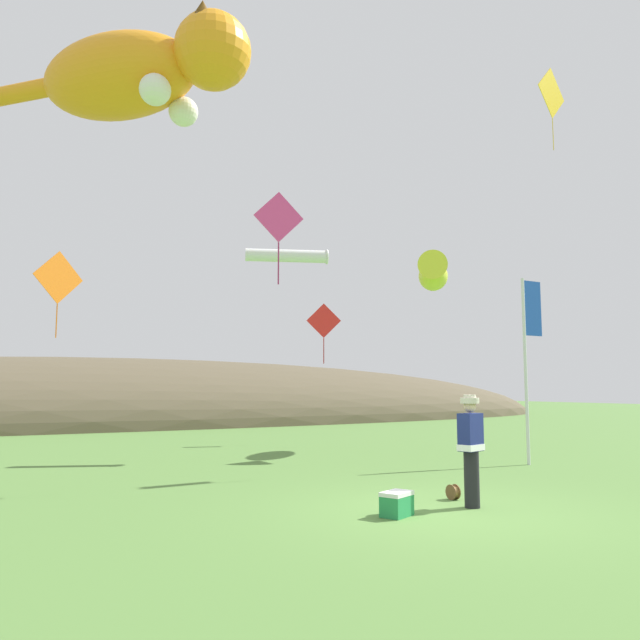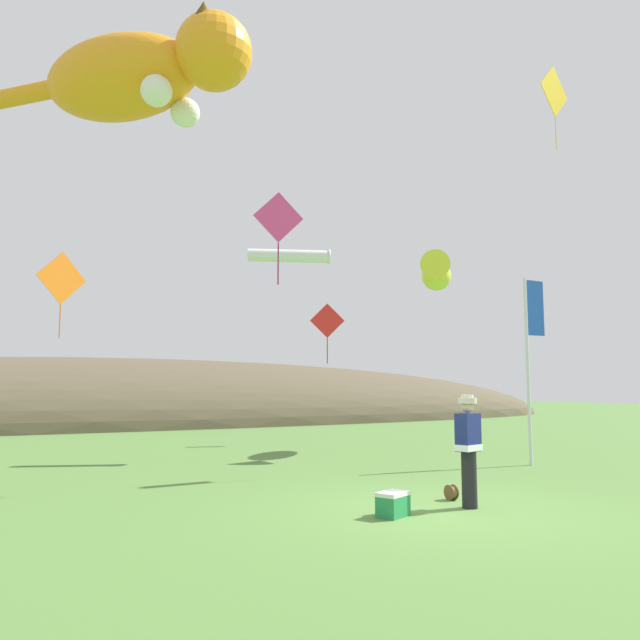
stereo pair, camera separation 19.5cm
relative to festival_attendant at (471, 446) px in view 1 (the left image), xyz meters
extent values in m
plane|color=#517A38|center=(-0.53, 0.01, -0.95)|extent=(120.00, 120.00, 0.00)
ellipsoid|color=brown|center=(-0.53, 26.37, -0.95)|extent=(59.20, 13.41, 6.87)
cylinder|color=black|center=(0.00, 0.00, -0.51)|extent=(0.24, 0.24, 0.88)
cube|color=navy|center=(0.00, 0.00, 0.23)|extent=(0.45, 0.34, 0.60)
cube|color=white|center=(0.00, 0.00, -0.01)|extent=(0.47, 0.36, 0.10)
sphere|color=beige|center=(0.00, 0.00, 0.64)|extent=(0.20, 0.20, 0.20)
cylinder|color=#B2AD99|center=(0.00, 0.00, 0.73)|extent=(0.30, 0.30, 0.09)
cylinder|color=#B2AD99|center=(0.00, 0.00, 0.79)|extent=(0.20, 0.20, 0.07)
cylinder|color=olive|center=(0.20, 0.69, -0.83)|extent=(0.10, 0.19, 0.19)
cylinder|color=brown|center=(0.15, 0.69, -0.83)|extent=(0.02, 0.26, 0.26)
cylinder|color=brown|center=(0.26, 0.69, -0.83)|extent=(0.02, 0.26, 0.26)
cube|color=#268C4C|center=(-1.44, 0.04, -0.80)|extent=(0.57, 0.49, 0.30)
cube|color=white|center=(-1.44, 0.04, -0.62)|extent=(0.58, 0.50, 0.06)
cylinder|color=silver|center=(5.04, 3.46, 1.37)|extent=(0.08, 0.08, 4.64)
cube|color=#1E4CB2|center=(5.36, 3.46, 2.94)|extent=(0.60, 0.03, 1.40)
ellipsoid|color=orange|center=(-4.05, 8.60, 9.09)|extent=(4.76, 4.93, 2.14)
ellipsoid|color=white|center=(-3.91, 8.44, 8.70)|extent=(2.92, 3.05, 1.18)
sphere|color=orange|center=(-2.20, 6.53, 9.30)|extent=(1.93, 1.93, 1.93)
cone|color=#55330A|center=(-1.80, 6.88, 10.00)|extent=(0.97, 0.97, 0.64)
cone|color=#55330A|center=(-2.60, 6.17, 10.00)|extent=(0.97, 0.97, 0.64)
sphere|color=white|center=(-2.52, 7.86, 8.18)|extent=(0.77, 0.77, 0.77)
sphere|color=white|center=(-3.49, 6.99, 8.18)|extent=(0.77, 0.77, 0.77)
cylinder|color=orange|center=(-6.33, 11.16, 9.20)|extent=(1.95, 2.10, 0.51)
ellipsoid|color=yellow|center=(5.83, 7.92, 4.51)|extent=(2.30, 2.50, 0.87)
cone|color=yellow|center=(4.78, 6.66, 4.51)|extent=(1.18, 1.17, 0.87)
cone|color=yellow|center=(5.88, 7.97, 4.88)|extent=(0.57, 0.57, 0.41)
sphere|color=black|center=(6.58, 8.34, 4.58)|extent=(0.20, 0.20, 0.20)
cylinder|color=white|center=(0.64, 8.09, 4.68)|extent=(2.30, 1.20, 0.36)
torus|color=white|center=(1.72, 7.66, 4.68)|extent=(0.22, 0.43, 0.44)
cube|color=yellow|center=(6.44, 3.49, 8.96)|extent=(1.42, 0.35, 1.45)
cylinder|color=black|center=(6.44, 3.50, 8.96)|extent=(0.95, 0.24, 0.02)
cube|color=#A98511|center=(6.44, 3.49, 7.79)|extent=(0.03, 0.01, 0.90)
cube|color=#E53F8C|center=(-1.52, 4.03, 4.53)|extent=(1.08, 0.22, 1.10)
cylinder|color=black|center=(-1.52, 4.04, 4.53)|extent=(0.73, 0.15, 0.02)
cube|color=#A02C62|center=(-1.52, 4.03, 3.53)|extent=(0.03, 0.01, 0.90)
cube|color=orange|center=(-5.17, 9.98, 3.85)|extent=(1.31, 0.60, 1.43)
cylinder|color=black|center=(-5.17, 9.99, 3.85)|extent=(0.88, 0.41, 0.02)
cube|color=#A95011|center=(-5.17, 9.98, 2.68)|extent=(0.03, 0.02, 0.90)
cube|color=red|center=(3.70, 11.34, 3.28)|extent=(1.11, 0.55, 1.22)
cylinder|color=black|center=(3.70, 11.35, 3.28)|extent=(0.75, 0.37, 0.02)
cube|color=maroon|center=(3.70, 11.34, 2.22)|extent=(0.03, 0.02, 0.90)
camera|label=1|loc=(-7.02, -7.66, 0.94)|focal=35.00mm
camera|label=2|loc=(-6.85, -7.76, 0.94)|focal=35.00mm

